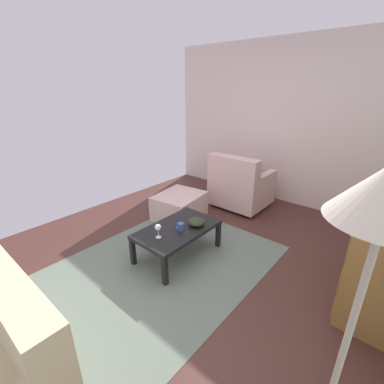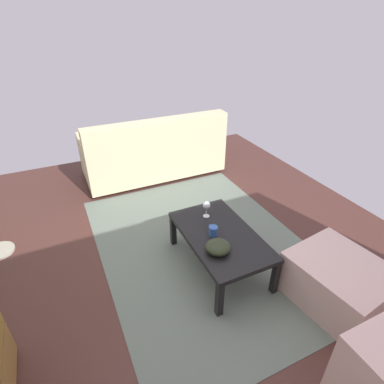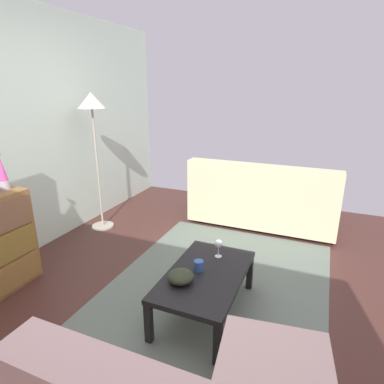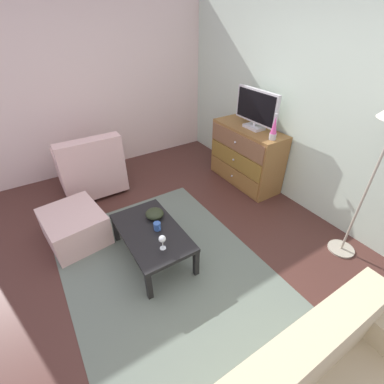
# 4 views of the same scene
# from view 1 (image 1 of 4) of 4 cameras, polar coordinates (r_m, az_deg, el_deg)

# --- Properties ---
(ground_plane) EXTENTS (5.55, 4.44, 0.05)m
(ground_plane) POSITION_cam_1_polar(r_m,az_deg,el_deg) (3.09, -1.27, -15.93)
(ground_plane) COLOR #472822
(wall_plain_left) EXTENTS (0.12, 4.44, 2.59)m
(wall_plain_left) POSITION_cam_1_polar(r_m,az_deg,el_deg) (4.68, 20.35, 13.47)
(wall_plain_left) COLOR beige
(wall_plain_left) RESTS_ON ground_plane
(area_rug) EXTENTS (2.60, 1.90, 0.01)m
(area_rug) POSITION_cam_1_polar(r_m,az_deg,el_deg) (3.07, -6.75, -15.65)
(area_rug) COLOR slate
(area_rug) RESTS_ON ground_plane
(dresser) EXTENTS (1.14, 0.49, 0.88)m
(dresser) POSITION_cam_1_polar(r_m,az_deg,el_deg) (2.94, 36.12, -11.79)
(dresser) COLOR olive
(dresser) RESTS_ON ground_plane
(coffee_table) EXTENTS (0.97, 0.57, 0.36)m
(coffee_table) POSITION_cam_1_polar(r_m,az_deg,el_deg) (3.07, -3.15, -8.41)
(coffee_table) COLOR black
(coffee_table) RESTS_ON ground_plane
(wine_glass) EXTENTS (0.07, 0.07, 0.16)m
(wine_glass) POSITION_cam_1_polar(r_m,az_deg,el_deg) (2.83, -7.37, -7.68)
(wine_glass) COLOR silver
(wine_glass) RESTS_ON coffee_table
(mug) EXTENTS (0.11, 0.08, 0.08)m
(mug) POSITION_cam_1_polar(r_m,az_deg,el_deg) (2.98, -2.51, -7.51)
(mug) COLOR #30569F
(mug) RESTS_ON coffee_table
(bowl_decorative) EXTENTS (0.20, 0.20, 0.09)m
(bowl_decorative) POSITION_cam_1_polar(r_m,az_deg,el_deg) (3.07, 0.97, -6.48)
(bowl_decorative) COLOR #252D1B
(bowl_decorative) RESTS_ON coffee_table
(armchair) EXTENTS (0.80, 0.84, 0.89)m
(armchair) POSITION_cam_1_polar(r_m,az_deg,el_deg) (4.38, 10.37, 1.26)
(armchair) COLOR #332319
(armchair) RESTS_ON ground_plane
(ottoman) EXTENTS (0.77, 0.69, 0.38)m
(ottoman) POSITION_cam_1_polar(r_m,az_deg,el_deg) (3.99, -2.70, -3.06)
(ottoman) COLOR beige
(ottoman) RESTS_ON ground_plane
(standing_lamp) EXTENTS (0.32, 0.32, 1.69)m
(standing_lamp) POSITION_cam_1_polar(r_m,az_deg,el_deg) (0.95, 35.14, -8.43)
(standing_lamp) COLOR #A59E8C
(standing_lamp) RESTS_ON ground_plane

